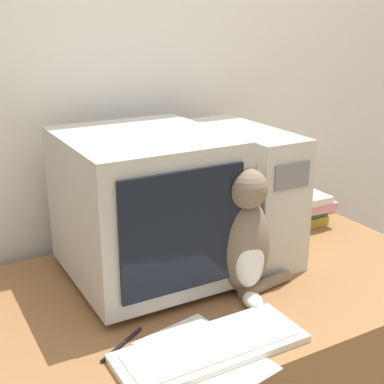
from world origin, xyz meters
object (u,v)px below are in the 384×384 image
(keyboard, at_px, (211,348))
(crt_monitor, at_px, (145,206))
(computer_tower, at_px, (244,191))
(pen, at_px, (122,344))
(book_stack, at_px, (302,206))
(cat, at_px, (244,239))

(keyboard, bearing_deg, crt_monitor, 86.34)
(crt_monitor, bearing_deg, keyboard, -93.66)
(computer_tower, distance_m, pen, 0.68)
(keyboard, height_order, book_stack, book_stack)
(book_stack, bearing_deg, cat, -146.37)
(computer_tower, height_order, cat, computer_tower)
(crt_monitor, relative_size, pen, 3.53)
(cat, relative_size, pen, 2.79)
(computer_tower, height_order, keyboard, computer_tower)
(crt_monitor, bearing_deg, computer_tower, 2.91)
(cat, distance_m, pen, 0.44)
(crt_monitor, xyz_separation_m, book_stack, (0.70, 0.12, -0.16))
(cat, bearing_deg, crt_monitor, 146.57)
(keyboard, xyz_separation_m, book_stack, (0.73, 0.53, 0.05))
(computer_tower, distance_m, cat, 0.29)
(book_stack, xyz_separation_m, pen, (-0.90, -0.41, -0.06))
(crt_monitor, relative_size, computer_tower, 1.03)
(crt_monitor, relative_size, cat, 1.26)
(computer_tower, bearing_deg, crt_monitor, -177.09)
(crt_monitor, xyz_separation_m, pen, (-0.20, -0.30, -0.22))
(pen, bearing_deg, computer_tower, 29.16)
(cat, bearing_deg, computer_tower, 69.79)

